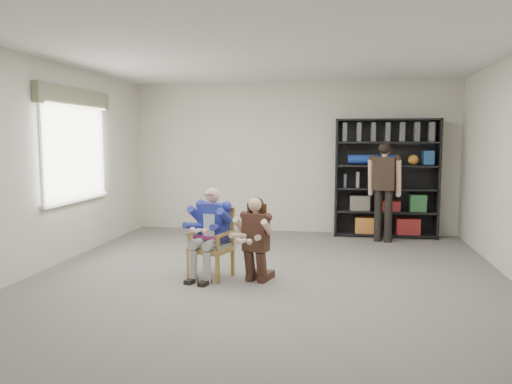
% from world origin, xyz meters
% --- Properties ---
extents(room_shell, '(6.00, 7.00, 2.80)m').
position_xyz_m(room_shell, '(0.00, 0.00, 1.40)').
color(room_shell, silver).
rests_on(room_shell, ground).
extents(floor, '(6.00, 7.00, 0.01)m').
position_xyz_m(floor, '(0.00, 0.00, 0.00)').
color(floor, '#66625E').
rests_on(floor, ground).
extents(window_left, '(0.16, 2.00, 1.75)m').
position_xyz_m(window_left, '(-2.95, 1.00, 1.63)').
color(window_left, white).
rests_on(window_left, room_shell).
extents(armchair, '(0.63, 0.62, 0.89)m').
position_xyz_m(armchair, '(-0.70, 0.15, 0.44)').
color(armchair, olive).
rests_on(armchair, floor).
extents(seated_man, '(0.67, 0.80, 1.15)m').
position_xyz_m(seated_man, '(-0.70, 0.15, 0.58)').
color(seated_man, navy).
rests_on(seated_man, floor).
extents(kneeling_woman, '(0.62, 0.80, 1.05)m').
position_xyz_m(kneeling_woman, '(-0.12, 0.03, 0.53)').
color(kneeling_woman, '#3A261B').
rests_on(kneeling_woman, floor).
extents(bookshelf, '(1.80, 0.38, 2.10)m').
position_xyz_m(bookshelf, '(1.70, 3.28, 1.05)').
color(bookshelf, black).
rests_on(bookshelf, floor).
extents(standing_man, '(0.59, 0.43, 1.70)m').
position_xyz_m(standing_man, '(1.62, 2.78, 0.85)').
color(standing_man, black).
rests_on(standing_man, floor).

